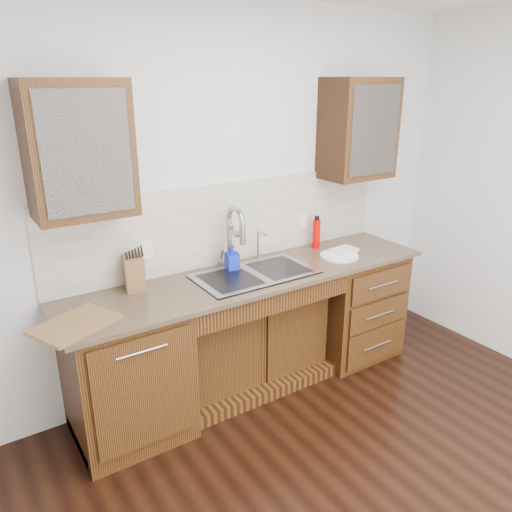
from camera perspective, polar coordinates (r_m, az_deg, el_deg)
wall_back at (r=3.64m, az=-3.45°, el=6.25°), size 4.00×0.10×2.70m
base_cabinet_left at (r=3.34m, az=-14.56°, el=-12.78°), size 0.70×0.62×0.88m
base_cabinet_center at (r=3.79m, az=-1.08°, el=-9.43°), size 1.20×0.44×0.70m
base_cabinet_right at (r=4.21m, az=10.64°, el=-5.25°), size 0.70×0.62×0.88m
countertop at (r=3.47m, az=-0.22°, el=-2.29°), size 2.70×0.65×0.03m
backsplash at (r=3.63m, az=-2.93°, el=3.84°), size 2.70×0.02×0.59m
sink at (r=3.49m, az=-0.09°, el=-3.43°), size 0.84×0.46×0.19m
faucet at (r=3.54m, az=-3.07°, el=1.81°), size 0.04×0.04×0.40m
filter_tap at (r=3.70m, az=0.23°, el=1.33°), size 0.02×0.02×0.24m
upper_cabinet_left at (r=2.97m, az=-19.66°, el=11.38°), size 0.55×0.34×0.75m
upper_cabinet_right at (r=4.01m, az=11.60°, el=14.06°), size 0.55×0.34×0.75m
outlet_left at (r=3.38m, az=-12.36°, el=0.65°), size 0.08×0.01×0.12m
outlet_right at (r=3.99m, az=5.30°, el=4.02°), size 0.08×0.01×0.12m
soap_bottle at (r=3.51m, az=-2.74°, el=-0.18°), size 0.09×0.10×0.19m
water_bottle at (r=3.99m, az=6.91°, el=2.54°), size 0.08×0.08×0.23m
plate at (r=3.84m, az=9.50°, el=0.02°), size 0.37×0.37×0.02m
dish_towel at (r=3.90m, az=10.06°, el=0.64°), size 0.20×0.15×0.03m
knife_block at (r=3.30m, az=-13.78°, el=-1.78°), size 0.16×0.22×0.22m
cutting_board at (r=2.94m, az=-19.94°, el=-7.37°), size 0.52×0.45×0.02m
cup_left_a at (r=2.95m, az=-21.62°, el=10.10°), size 0.13×0.13×0.10m
cup_left_b at (r=2.99m, az=-18.62°, el=10.60°), size 0.15×0.15×0.10m
cup_right_a at (r=3.98m, az=10.92°, el=13.26°), size 0.14×0.14×0.09m
cup_right_b at (r=4.06m, az=12.17°, el=13.27°), size 0.11×0.11×0.09m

